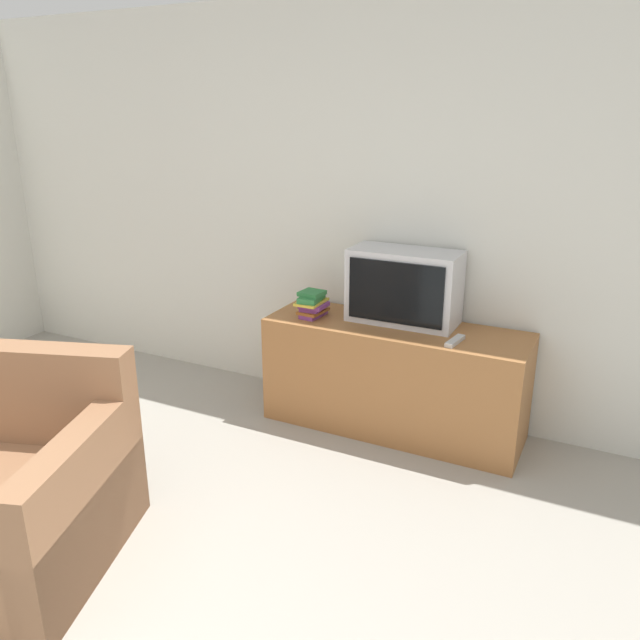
{
  "coord_description": "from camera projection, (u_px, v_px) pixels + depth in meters",
  "views": [
    {
      "loc": [
        1.68,
        -0.68,
        1.94
      ],
      "look_at": [
        0.24,
        2.2,
        0.84
      ],
      "focal_mm": 35.0,
      "sensor_mm": 36.0,
      "label": 1
    }
  ],
  "objects": [
    {
      "name": "remote_on_stand",
      "position": [
        455.0,
        341.0,
        3.51
      ],
      "size": [
        0.07,
        0.2,
        0.02
      ],
      "rotation": [
        0.0,
        0.0,
        -0.14
      ],
      "color": "#B7B7B7",
      "rests_on": "tv_stand"
    },
    {
      "name": "tv_stand",
      "position": [
        394.0,
        378.0,
        3.89
      ],
      "size": [
        1.6,
        0.52,
        0.69
      ],
      "color": "#9E6638",
      "rests_on": "ground_plane"
    },
    {
      "name": "wall_back",
      "position": [
        344.0,
        212.0,
        4.06
      ],
      "size": [
        9.0,
        0.06,
        2.6
      ],
      "color": "silver",
      "rests_on": "ground_plane"
    },
    {
      "name": "television",
      "position": [
        404.0,
        287.0,
        3.79
      ],
      "size": [
        0.66,
        0.32,
        0.45
      ],
      "color": "silver",
      "rests_on": "tv_stand"
    },
    {
      "name": "book_stack",
      "position": [
        312.0,
        304.0,
        3.93
      ],
      "size": [
        0.17,
        0.23,
        0.17
      ],
      "color": "#7A3884",
      "rests_on": "tv_stand"
    }
  ]
}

